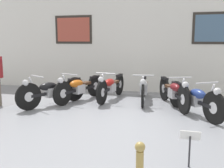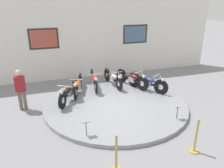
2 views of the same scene
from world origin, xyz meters
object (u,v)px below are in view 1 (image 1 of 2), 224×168
(motorcycle_black, at_px, (52,90))
(motorcycle_maroon, at_px, (174,91))
(motorcycle_red, at_px, (111,86))
(motorcycle_silver, at_px, (144,88))
(motorcycle_orange, at_px, (79,87))
(info_placard_front_centre, at_px, (190,140))
(motorcycle_blue, at_px, (195,98))

(motorcycle_black, relative_size, motorcycle_maroon, 0.94)
(motorcycle_red, relative_size, motorcycle_silver, 1.02)
(motorcycle_orange, bearing_deg, motorcycle_black, -125.41)
(motorcycle_red, bearing_deg, motorcycle_maroon, -12.44)
(motorcycle_red, bearing_deg, motorcycle_orange, -154.43)
(motorcycle_black, bearing_deg, motorcycle_maroon, 12.53)
(motorcycle_black, distance_m, motorcycle_orange, 0.81)
(motorcycle_red, relative_size, info_placard_front_centre, 3.89)
(motorcycle_orange, distance_m, motorcycle_silver, 1.76)
(motorcycle_silver, height_order, info_placard_front_centre, motorcycle_silver)
(motorcycle_silver, relative_size, info_placard_front_centre, 3.82)
(motorcycle_black, relative_size, motorcycle_silver, 0.91)
(motorcycle_black, relative_size, motorcycle_blue, 1.03)
(motorcycle_silver, xyz_separation_m, motorcycle_maroon, (0.80, -0.38, 0.02))
(motorcycle_silver, bearing_deg, info_placard_front_centre, -72.69)
(motorcycle_orange, bearing_deg, motorcycle_maroon, 0.07)
(motorcycle_silver, bearing_deg, motorcycle_black, -154.55)
(motorcycle_orange, xyz_separation_m, motorcycle_red, (0.80, 0.38, 0.01))
(info_placard_front_centre, bearing_deg, motorcycle_silver, 107.31)
(motorcycle_orange, height_order, info_placard_front_centre, motorcycle_orange)
(motorcycle_red, bearing_deg, motorcycle_black, -140.58)
(motorcycle_red, relative_size, motorcycle_blue, 1.16)
(motorcycle_black, height_order, motorcycle_red, motorcycle_black)
(motorcycle_maroon, bearing_deg, motorcycle_red, 167.56)
(motorcycle_maroon, relative_size, info_placard_front_centre, 3.68)
(info_placard_front_centre, bearing_deg, motorcycle_blue, 86.32)
(info_placard_front_centre, bearing_deg, motorcycle_maroon, 95.53)
(motorcycle_orange, relative_size, motorcycle_silver, 0.97)
(motorcycle_red, relative_size, motorcycle_maroon, 1.06)
(motorcycle_black, xyz_separation_m, motorcycle_orange, (0.47, 0.66, -0.01))
(motorcycle_silver, height_order, motorcycle_blue, motorcycle_blue)
(motorcycle_maroon, distance_m, info_placard_front_centre, 3.19)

